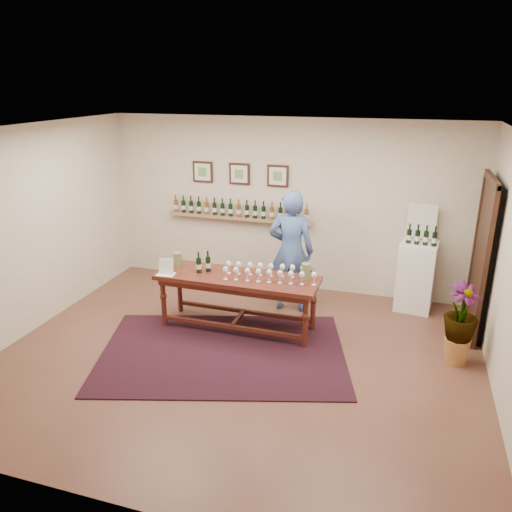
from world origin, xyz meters
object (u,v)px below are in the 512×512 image
(display_pedestal, at_px, (416,276))
(potted_plant, at_px, (460,324))
(person, at_px, (291,251))
(tasting_table, at_px, (237,284))

(display_pedestal, relative_size, potted_plant, 1.15)
(potted_plant, bearing_deg, display_pedestal, 109.11)
(person, bearing_deg, tasting_table, 51.61)
(display_pedestal, bearing_deg, potted_plant, -70.89)
(display_pedestal, height_order, potted_plant, display_pedestal)
(tasting_table, distance_m, person, 1.04)
(tasting_table, xyz_separation_m, display_pedestal, (2.37, 1.43, -0.15))
(tasting_table, height_order, person, person)
(person, bearing_deg, potted_plant, 153.02)
(display_pedestal, xyz_separation_m, person, (-1.82, -0.58, 0.41))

